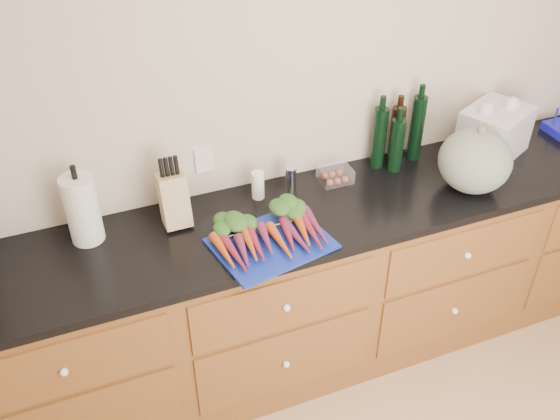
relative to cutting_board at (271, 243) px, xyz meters
name	(u,v)px	position (x,y,z in m)	size (l,w,h in m)	color
wall_back	(325,98)	(0.45, 0.48, 0.35)	(4.10, 0.05, 2.60)	beige
cabinets	(345,280)	(0.45, 0.16, -0.50)	(3.60, 0.64, 0.90)	brown
countertop	(351,204)	(0.45, 0.16, -0.03)	(3.64, 0.62, 0.04)	black
cutting_board	(271,243)	(0.00, 0.00, 0.00)	(0.46, 0.35, 0.01)	#112596
carrots	(267,231)	(0.00, 0.04, 0.03)	(0.45, 0.33, 0.06)	#C04A16
squash	(475,161)	(1.01, 0.05, 0.14)	(0.33, 0.33, 0.30)	#5E6B59
paper_towel	(82,210)	(-0.70, 0.32, 0.15)	(0.13, 0.13, 0.30)	white
knife_block	(174,200)	(-0.33, 0.30, 0.11)	(0.12, 0.12, 0.23)	tan
grinder_salt	(258,185)	(0.07, 0.34, 0.06)	(0.06, 0.06, 0.13)	white
grinder_pepper	(259,186)	(0.07, 0.34, 0.06)	(0.05, 0.05, 0.12)	black
canister_chrome	(291,179)	(0.23, 0.34, 0.05)	(0.05, 0.05, 0.12)	white
tomato_box	(335,175)	(0.45, 0.33, 0.03)	(0.15, 0.12, 0.07)	white
bottles	(398,136)	(0.80, 0.37, 0.14)	(0.28, 0.14, 0.33)	black
grocery_bag	(494,131)	(1.30, 0.28, 0.11)	(0.32, 0.26, 0.24)	silver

